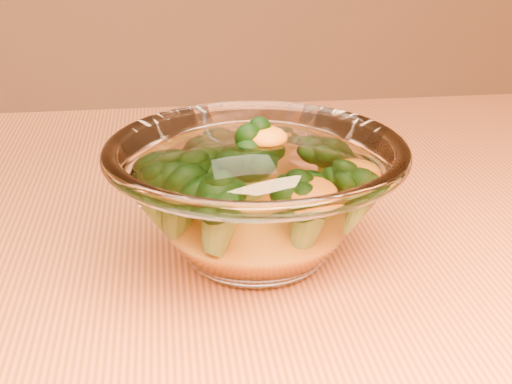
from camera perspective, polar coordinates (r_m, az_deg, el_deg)
The scene contains 4 objects.
table at distance 0.62m, azimuth -0.48°, elevation -12.79°, with size 1.20×0.80×0.75m.
glass_bowl at distance 0.53m, azimuth 0.00°, elevation -0.48°, with size 0.22×0.22×0.10m.
cheese_sauce at distance 0.54m, azimuth 0.00°, elevation -2.50°, with size 0.11×0.11×0.03m, color orange.
broccoli_heap at distance 0.53m, azimuth -0.50°, elevation 0.90°, with size 0.16×0.14×0.07m.
Camera 1 is at (-0.06, -0.49, 1.02)m, focal length 50.00 mm.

